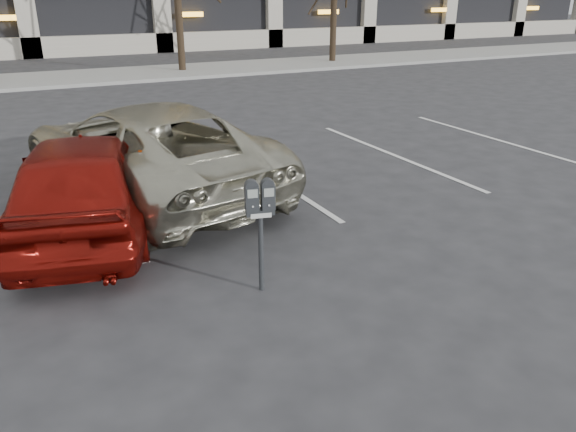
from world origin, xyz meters
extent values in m
plane|color=#28282B|center=(0.00, 0.00, 0.00)|extent=(140.00, 140.00, 0.00)
cube|color=gray|center=(0.00, 16.00, 0.06)|extent=(80.00, 4.00, 0.12)
cube|color=silver|center=(-1.40, 2.30, 0.01)|extent=(0.10, 5.20, 0.00)
cube|color=silver|center=(1.40, 2.30, 0.01)|extent=(0.10, 5.20, 0.00)
cube|color=silver|center=(4.20, 2.30, 0.01)|extent=(0.10, 5.20, 0.00)
cube|color=silver|center=(7.00, 2.30, 0.01)|extent=(0.10, 5.20, 0.00)
cylinder|color=black|center=(4.00, 16.00, 1.92)|extent=(0.28, 0.28, 3.84)
cylinder|color=black|center=(11.00, 16.00, 1.75)|extent=(0.28, 0.28, 3.49)
cylinder|color=black|center=(-0.41, -1.52, 0.45)|extent=(0.06, 0.06, 0.90)
cube|color=black|center=(-0.41, -1.52, 0.92)|extent=(0.32, 0.17, 0.06)
cube|color=silver|center=(-0.42, -1.57, 0.90)|extent=(0.22, 0.06, 0.05)
cube|color=gray|center=(-0.51, -1.56, 1.15)|extent=(0.10, 0.03, 0.09)
cube|color=gray|center=(-0.34, -1.60, 1.15)|extent=(0.10, 0.03, 0.09)
imported|color=#AFAB95|center=(-0.75, 2.12, 0.74)|extent=(3.59, 5.75, 1.48)
cube|color=#E13F04|center=(-1.10, 1.19, 1.49)|extent=(0.10, 0.20, 0.01)
imported|color=maroon|center=(-1.84, 1.05, 0.70)|extent=(2.62, 4.39, 1.40)
camera|label=1|loc=(-2.61, -6.52, 3.07)|focal=35.00mm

